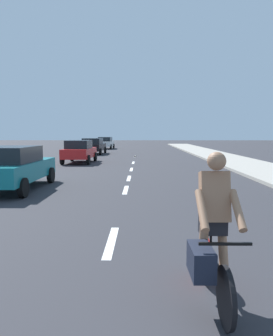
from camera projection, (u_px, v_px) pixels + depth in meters
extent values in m
plane|color=#2D2D33|center=(131.00, 170.00, 17.92)|extent=(160.00, 160.00, 0.00)
cube|color=#9E998E|center=(250.00, 165.00, 19.79)|extent=(3.60, 80.00, 0.14)
cube|color=white|center=(111.00, 242.00, 6.05)|extent=(0.16, 1.80, 0.01)
cube|color=white|center=(126.00, 190.00, 11.63)|extent=(0.16, 1.80, 0.01)
cube|color=white|center=(129.00, 178.00, 14.63)|extent=(0.16, 1.80, 0.01)
cube|color=white|center=(131.00, 169.00, 18.23)|extent=(0.16, 1.80, 0.01)
cube|color=white|center=(133.00, 163.00, 22.48)|extent=(0.16, 1.80, 0.01)
cube|color=white|center=(135.00, 156.00, 29.04)|extent=(0.16, 1.80, 0.01)
cube|color=white|center=(135.00, 156.00, 28.67)|extent=(0.16, 1.80, 0.01)
cylinder|color=black|center=(226.00, 298.00, 3.35)|extent=(0.06, 0.66, 0.66)
cylinder|color=red|center=(205.00, 259.00, 4.39)|extent=(0.06, 0.66, 0.66)
cube|color=black|center=(214.00, 261.00, 3.85)|extent=(0.04, 0.95, 0.04)
cylinder|color=black|center=(211.00, 236.00, 4.03)|extent=(0.03, 0.03, 0.48)
cube|color=black|center=(225.00, 244.00, 3.37)|extent=(0.56, 0.03, 0.03)
cube|color=#9E7051|center=(214.00, 197.00, 3.85)|extent=(0.34, 0.32, 0.63)
sphere|color=#9E7051|center=(217.00, 161.00, 3.74)|extent=(0.22, 0.22, 0.22)
cube|color=black|center=(213.00, 222.00, 3.93)|extent=(0.32, 0.22, 0.28)
cube|color=black|center=(201.00, 261.00, 3.55)|extent=(0.24, 0.52, 0.32)
cylinder|color=#9E7051|center=(223.00, 249.00, 3.91)|extent=(0.11, 0.32, 0.62)
cylinder|color=#9E7051|center=(203.00, 249.00, 3.92)|extent=(0.11, 0.20, 0.63)
cylinder|color=#9E7051|center=(238.00, 210.00, 3.59)|extent=(0.09, 0.49, 0.41)
cylinder|color=#9E7051|center=(202.00, 210.00, 3.60)|extent=(0.09, 0.49, 0.41)
cube|color=#14727A|center=(13.00, 171.00, 11.70)|extent=(1.93, 4.56, 0.64)
cube|color=black|center=(9.00, 154.00, 11.41)|extent=(1.69, 2.37, 0.56)
cylinder|color=black|center=(5.00, 175.00, 13.30)|extent=(0.18, 0.64, 0.64)
cylinder|color=black|center=(51.00, 175.00, 13.26)|extent=(0.18, 0.64, 0.64)
cylinder|color=black|center=(23.00, 188.00, 10.18)|extent=(0.18, 0.64, 0.64)
cube|color=red|center=(80.00, 153.00, 22.37)|extent=(1.81, 4.15, 0.64)
cube|color=black|center=(79.00, 144.00, 22.10)|extent=(1.56, 2.17, 0.56)
cylinder|color=black|center=(72.00, 157.00, 23.83)|extent=(0.19, 0.64, 0.64)
cylinder|color=black|center=(95.00, 157.00, 23.77)|extent=(0.19, 0.64, 0.64)
cylinder|color=black|center=(62.00, 160.00, 21.05)|extent=(0.19, 0.64, 0.64)
cylinder|color=black|center=(88.00, 160.00, 20.99)|extent=(0.19, 0.64, 0.64)
cube|color=black|center=(93.00, 147.00, 31.86)|extent=(2.08, 4.63, 0.64)
cube|color=black|center=(93.00, 141.00, 31.57)|extent=(1.77, 2.43, 0.56)
cylinder|color=black|center=(87.00, 150.00, 33.49)|extent=(0.20, 0.65, 0.64)
cylinder|color=black|center=(105.00, 150.00, 33.40)|extent=(0.20, 0.65, 0.64)
cylinder|color=black|center=(80.00, 152.00, 30.41)|extent=(0.20, 0.65, 0.64)
cylinder|color=black|center=(100.00, 152.00, 30.31)|extent=(0.20, 0.65, 0.64)
cube|color=white|center=(106.00, 144.00, 42.70)|extent=(1.96, 4.34, 0.64)
cube|color=black|center=(105.00, 139.00, 42.43)|extent=(1.67, 2.28, 0.56)
cylinder|color=black|center=(101.00, 146.00, 44.23)|extent=(0.21, 0.65, 0.64)
cylinder|color=black|center=(114.00, 146.00, 44.13)|extent=(0.21, 0.65, 0.64)
cylinder|color=black|center=(97.00, 147.00, 41.35)|extent=(0.21, 0.65, 0.64)
cylinder|color=black|center=(111.00, 147.00, 41.25)|extent=(0.21, 0.65, 0.64)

